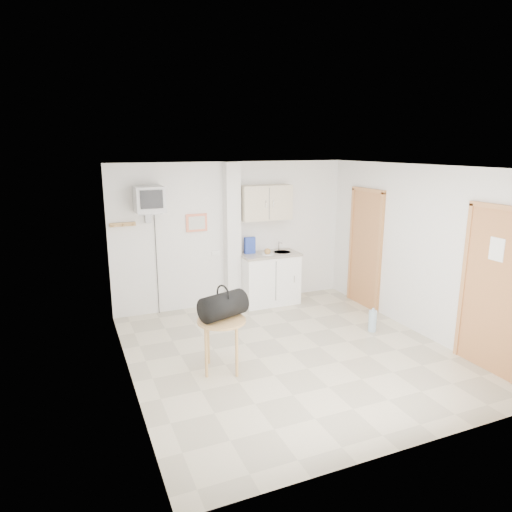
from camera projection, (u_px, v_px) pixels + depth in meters
name	position (u px, v px, depth m)	size (l,w,h in m)	color
ground	(290.00, 352.00, 6.24)	(4.50, 4.50, 0.00)	beige
room_envelope	(305.00, 240.00, 6.05)	(4.24, 4.54, 2.55)	white
kitchenette	(268.00, 259.00, 8.06)	(1.03, 0.58, 2.10)	white
crt_television	(149.00, 200.00, 7.05)	(0.44, 0.45, 2.15)	slate
round_table	(222.00, 327.00, 5.63)	(0.60, 0.60, 0.67)	tan
duffel_bag	(223.00, 306.00, 5.62)	(0.65, 0.50, 0.43)	black
water_bottle	(373.00, 321.00, 6.93)	(0.12, 0.12, 0.37)	#9AB8CC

